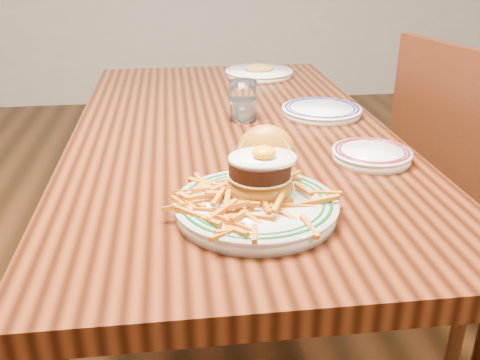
{
  "coord_description": "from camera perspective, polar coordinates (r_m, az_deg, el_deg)",
  "views": [
    {
      "loc": [
        -0.15,
        -1.39,
        1.21
      ],
      "look_at": [
        -0.04,
        -0.5,
        0.82
      ],
      "focal_mm": 40.0,
      "sensor_mm": 36.0,
      "label": 1
    }
  ],
  "objects": [
    {
      "name": "chair_right",
      "position": [
        1.81,
        22.92,
        -0.71
      ],
      "size": [
        0.54,
        0.54,
        0.96
      ],
      "rotation": [
        0.0,
        0.0,
        3.36
      ],
      "color": "#39170B",
      "rests_on": "floor"
    },
    {
      "name": "table",
      "position": [
        1.5,
        -0.9,
        2.37
      ],
      "size": [
        0.85,
        1.6,
        0.75
      ],
      "color": "black",
      "rests_on": "floor"
    },
    {
      "name": "rear_plate",
      "position": [
        1.6,
        8.7,
        7.36
      ],
      "size": [
        0.23,
        0.23,
        0.03
      ],
      "rotation": [
        0.0,
        0.0,
        0.37
      ],
      "color": "silver",
      "rests_on": "table"
    },
    {
      "name": "far_plate",
      "position": [
        2.06,
        2.05,
        11.4
      ],
      "size": [
        0.26,
        0.26,
        0.05
      ],
      "rotation": [
        0.0,
        0.0,
        -0.14
      ],
      "color": "silver",
      "rests_on": "table"
    },
    {
      "name": "main_plate",
      "position": [
        1.0,
        1.92,
        -1.25
      ],
      "size": [
        0.3,
        0.32,
        0.15
      ],
      "rotation": [
        0.0,
        0.0,
        -0.33
      ],
      "color": "silver",
      "rests_on": "table"
    },
    {
      "name": "water_glass",
      "position": [
        1.52,
        0.32,
        8.21
      ],
      "size": [
        0.08,
        0.08,
        0.11
      ],
      "color": "white",
      "rests_on": "table"
    },
    {
      "name": "floor",
      "position": [
        1.85,
        -0.76,
        -17.07
      ],
      "size": [
        6.0,
        6.0,
        0.0
      ],
      "primitive_type": "plane",
      "color": "black",
      "rests_on": "ground"
    },
    {
      "name": "side_plate",
      "position": [
        1.28,
        13.87,
        2.71
      ],
      "size": [
        0.18,
        0.19,
        0.03
      ],
      "rotation": [
        0.0,
        0.0,
        -0.22
      ],
      "color": "silver",
      "rests_on": "table"
    }
  ]
}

